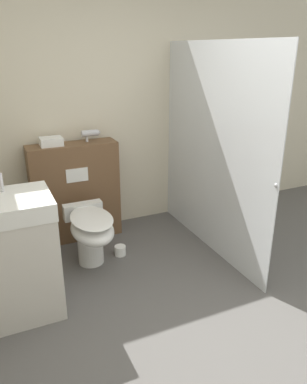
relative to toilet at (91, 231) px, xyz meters
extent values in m
plane|color=#565451|center=(0.61, -1.40, -0.35)|extent=(12.00, 12.00, 0.00)
cube|color=beige|center=(0.61, 0.84, 0.90)|extent=(8.00, 0.06, 2.50)
cube|color=brown|center=(0.02, 0.64, 0.17)|extent=(0.90, 0.27, 1.04)
cube|color=white|center=(0.02, 0.49, 0.39)|extent=(0.22, 0.01, 0.14)
cube|color=silver|center=(1.20, -0.12, 0.65)|extent=(0.01, 1.85, 2.00)
sphere|color=#B2B2B7|center=(1.20, -1.01, 0.61)|extent=(0.04, 0.04, 0.04)
cylinder|color=white|center=(0.00, 0.05, -0.16)|extent=(0.24, 0.24, 0.38)
ellipsoid|color=white|center=(0.00, -0.05, 0.05)|extent=(0.37, 0.59, 0.20)
ellipsoid|color=white|center=(0.00, -0.05, 0.16)|extent=(0.37, 0.58, 0.02)
cube|color=white|center=(0.00, 0.27, 0.10)|extent=(0.37, 0.10, 0.15)
cube|color=beige|center=(-0.70, -0.41, 0.06)|extent=(0.62, 0.52, 0.82)
cube|color=white|center=(-0.70, -0.41, 0.54)|extent=(0.63, 0.53, 0.13)
cylinder|color=silver|center=(-0.70, -0.27, 0.67)|extent=(0.02, 0.02, 0.14)
cylinder|color=#B7B7BC|center=(0.22, 0.66, 0.77)|extent=(0.17, 0.07, 0.07)
cone|color=#B7B7BC|center=(0.32, 0.66, 0.77)|extent=(0.03, 0.06, 0.06)
cylinder|color=#B7B7BC|center=(0.18, 0.66, 0.72)|extent=(0.03, 0.03, 0.08)
cube|color=white|center=(-0.18, 0.64, 0.72)|extent=(0.22, 0.18, 0.08)
cylinder|color=white|center=(0.30, 0.06, -0.30)|extent=(0.11, 0.11, 0.10)
camera|label=1|loc=(-0.75, -3.05, 1.58)|focal=35.00mm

